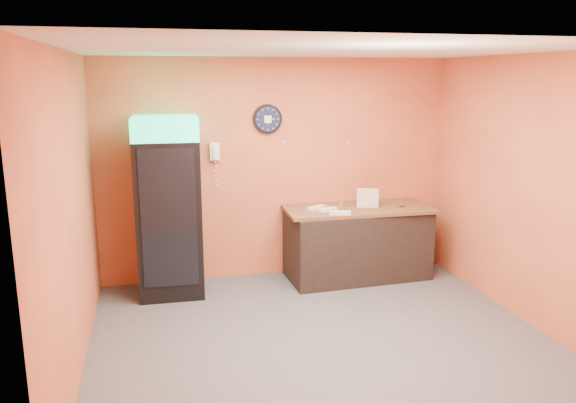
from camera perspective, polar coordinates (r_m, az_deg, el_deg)
name	(u,v)px	position (r m, az deg, el deg)	size (l,w,h in m)	color
floor	(321,339)	(5.79, 3.35, -13.77)	(4.50, 4.50, 0.00)	#47474C
back_wall	(277,169)	(7.21, -1.14, 3.30)	(4.50, 0.02, 2.80)	#DF683F
left_wall	(71,216)	(5.14, -21.22, -1.42)	(0.02, 4.00, 2.80)	#DF683F
right_wall	(530,191)	(6.34, 23.37, 0.95)	(0.02, 4.00, 2.80)	#DF683F
ceiling	(325,50)	(5.19, 3.76, 15.14)	(4.50, 4.00, 0.02)	white
beverage_cooler	(169,210)	(6.73, -12.00, -0.82)	(0.76, 0.78, 2.12)	black
prep_counter	(357,244)	(7.33, 7.05, -4.30)	(1.78, 0.79, 0.89)	black
wall_clock	(267,119)	(7.08, -2.10, 8.37)	(0.37, 0.06, 0.37)	black
wall_phone	(215,152)	(6.99, -7.46, 5.06)	(0.12, 0.10, 0.22)	white
butcher_paper	(358,209)	(7.21, 7.15, -0.75)	(1.87, 0.80, 0.04)	brown
sub_roll_stack	(367,198)	(7.23, 8.08, 0.35)	(0.29, 0.17, 0.23)	beige
wrapped_sandwich_left	(327,210)	(6.97, 4.02, -0.84)	(0.25, 0.10, 0.04)	silver
wrapped_sandwich_mid	(340,213)	(6.82, 5.31, -1.16)	(0.26, 0.10, 0.04)	silver
wrapped_sandwich_right	(317,208)	(7.06, 2.96, -0.65)	(0.26, 0.10, 0.04)	silver
kitchen_tool	(341,205)	(7.17, 5.40, -0.37)	(0.06, 0.06, 0.06)	silver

